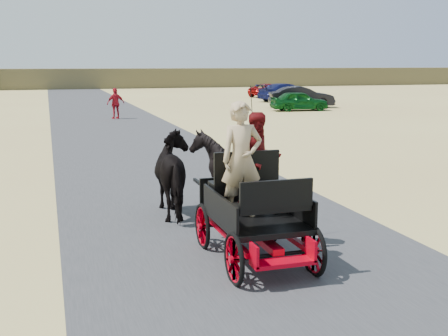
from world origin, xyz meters
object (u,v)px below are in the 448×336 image
object	(u,v)px
car_b	(301,97)
car_d	(269,90)
horse_left	(178,174)
horse_right	(229,171)
pedestrian	(116,103)
car_a	(299,101)
carriage	(254,238)
car_c	(286,92)

from	to	relation	value
car_b	car_d	xyz separation A→B (m)	(2.61, 12.55, -0.13)
horse_left	horse_right	distance (m)	1.10
pedestrian	car_b	bearing A→B (deg)	-176.68
horse_right	car_a	world-z (taller)	horse_right
carriage	car_d	xyz separation A→B (m)	(16.61, 40.65, 0.25)
carriage	car_d	distance (m)	43.91
horse_left	pedestrian	distance (m)	20.81
carriage	horse_left	distance (m)	3.09
pedestrian	carriage	bearing A→B (deg)	73.94
pedestrian	car_b	xyz separation A→B (m)	(13.39, 4.33, -0.12)
car_a	car_c	xyz separation A→B (m)	(2.91, 8.76, 0.08)
horse_right	car_c	xyz separation A→B (m)	(15.10, 31.50, -0.13)
car_b	horse_left	bearing A→B (deg)	163.67
car_b	car_c	xyz separation A→B (m)	(1.65, 6.40, -0.02)
carriage	horse_left	world-z (taller)	horse_left
horse_left	car_a	xyz separation A→B (m)	(13.29, 22.74, -0.21)
pedestrian	car_b	size ratio (longest dim) A/B	0.38
carriage	car_d	size ratio (longest dim) A/B	0.55
car_a	car_b	bearing A→B (deg)	-23.46
pedestrian	car_a	size ratio (longest dim) A/B	0.46
car_a	car_b	xyz separation A→B (m)	(1.26, 2.36, 0.10)
carriage	horse_right	xyz separation A→B (m)	(0.55, 3.00, 0.49)
horse_left	pedestrian	world-z (taller)	pedestrian
car_a	car_c	world-z (taller)	car_c
carriage	car_b	bearing A→B (deg)	63.51
horse_left	car_a	size ratio (longest dim) A/B	0.53
carriage	horse_left	xyz separation A→B (m)	(-0.55, 3.00, 0.49)
pedestrian	car_a	distance (m)	12.29
car_d	pedestrian	bearing A→B (deg)	103.67
horse_left	car_c	bearing A→B (deg)	-117.22
horse_right	pedestrian	bearing A→B (deg)	-90.17
horse_right	pedestrian	size ratio (longest dim) A/B	0.98
pedestrian	car_d	bearing A→B (deg)	-148.06
carriage	car_c	bearing A→B (deg)	65.60
horse_right	pedestrian	xyz separation A→B (m)	(0.06, 20.77, 0.01)
pedestrian	car_c	distance (m)	18.47
carriage	car_d	bearing A→B (deg)	67.78
car_c	horse_left	bearing A→B (deg)	138.62
pedestrian	car_d	world-z (taller)	pedestrian
horse_right	car_a	size ratio (longest dim) A/B	0.45
carriage	car_c	size ratio (longest dim) A/B	0.48
horse_left	pedestrian	xyz separation A→B (m)	(1.16, 20.77, 0.02)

